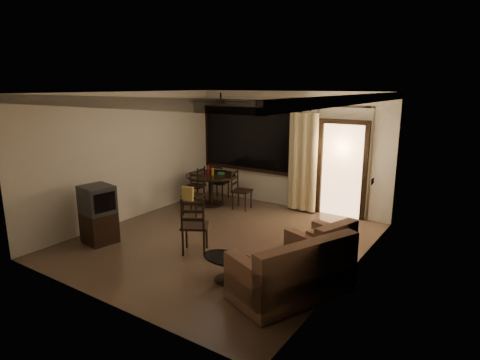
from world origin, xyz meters
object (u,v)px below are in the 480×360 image
Objects in this scene: dining_table at (211,181)px; coffee_table at (228,265)px; dining_chair_west at (196,192)px; armchair at (322,250)px; dining_chair_south at (193,202)px; sofa at (294,274)px; dining_chair_east at (241,197)px; tv_cabinet at (98,214)px; side_chair at (195,236)px; dining_chair_north at (219,189)px.

dining_table is 1.44× the size of coffee_table.
dining_chair_west reaches higher than coffee_table.
dining_chair_south is at bearing -177.94° from armchair.
dining_chair_west is 5.01m from sofa.
coffee_table is at bearing -48.62° from dining_table.
dining_chair_south is at bearing -81.12° from dining_table.
dining_chair_east is (1.22, 0.26, 0.00)m from dining_chair_west.
dining_chair_west reaches higher than sofa.
side_chair is at bearing 28.46° from tv_cabinet.
dining_chair_west is at bearing -161.53° from dining_table.
sofa is 1.82× the size of side_chair.
tv_cabinet reaches higher than coffee_table.
dining_chair_east is 0.86× the size of tv_cabinet.
dining_chair_south is 3.38m from coffee_table.
side_chair reaches higher than dining_table.
dining_chair_north reaches higher than armchair.
dining_chair_south is at bearing 27.38° from dining_chair_west.
dining_chair_east is 1.11× the size of coffee_table.
tv_cabinet is 1.06× the size of side_chair.
sofa is at bearing 11.95° from tv_cabinet.
dining_chair_west is 1.00× the size of dining_chair_south.
sofa is at bearing -145.38° from dining_chair_east.
armchair is at bearing 163.78° from side_chair.
side_chair reaches higher than dining_chair_west.
coffee_table is 1.25m from side_chair.
dining_chair_east reaches higher than sofa.
dining_chair_south is 4.18m from sofa.
dining_chair_north is at bearing -92.18° from side_chair.
dining_chair_east is 3.56m from armchair.
sofa is at bearing 129.30° from dining_chair_north.
dining_chair_north is 0.91× the size of side_chair.
armchair is at bearing 47.41° from coffee_table.
coffee_table is at bearing -158.61° from dining_chair_east.
dining_chair_west is at bearing 169.51° from sofa.
dining_chair_south is 3.76m from armchair.
coffee_table is at bearing 10.86° from tv_cabinet.
coffee_table is at bearing -114.15° from armchair.
dining_chair_north is 0.90× the size of armchair.
dining_chair_west is at bearing 58.22° from dining_chair_north.
dining_table is at bearing 165.53° from sofa.
tv_cabinet is (-0.38, -2.30, 0.25)m from dining_chair_south.
dining_chair_east is at bearing -105.69° from side_chair.
dining_table is 0.53m from dining_chair_west.
tv_cabinet is 2.96m from coffee_table.
dining_chair_north is at bearing 148.22° from dining_chair_west.
side_chair is (0.75, -2.63, 0.03)m from dining_chair_east.
dining_chair_east is (0.83, 0.13, -0.33)m from dining_table.
dining_chair_south is 1.00× the size of dining_chair_north.
coffee_table is (2.56, -2.21, -0.05)m from dining_chair_south.
dining_chair_west is 4.25m from coffee_table.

